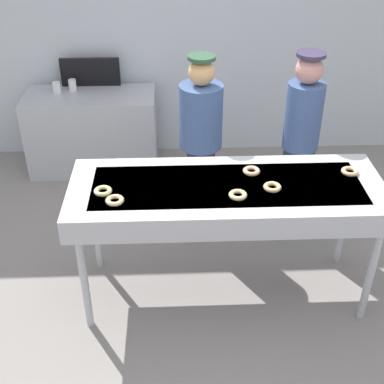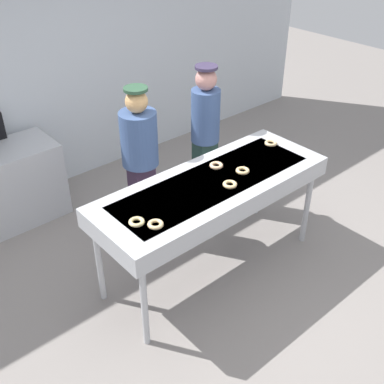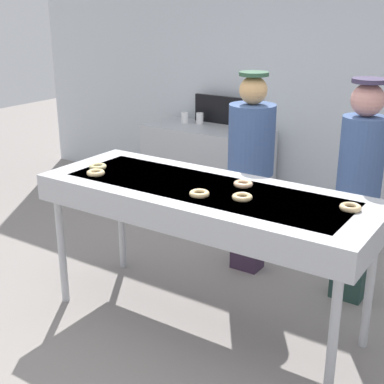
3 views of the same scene
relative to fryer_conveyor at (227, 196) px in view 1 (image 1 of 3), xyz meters
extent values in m
plane|color=gray|center=(0.00, 0.00, -0.92)|extent=(16.00, 16.00, 0.00)
cube|color=silver|center=(0.00, 2.51, 0.65)|extent=(8.00, 0.12, 3.13)
cube|color=#B7BABF|center=(0.00, 0.00, 0.00)|extent=(2.26, 0.83, 0.18)
cube|color=slate|center=(0.00, 0.00, 0.05)|extent=(1.92, 0.58, 0.08)
cylinder|color=#B7BABF|center=(-1.03, -0.34, -0.50)|extent=(0.06, 0.06, 0.83)
cylinder|color=#B7BABF|center=(1.03, -0.34, -0.50)|extent=(0.06, 0.06, 0.83)
cylinder|color=#B7BABF|center=(-1.03, 0.34, -0.50)|extent=(0.06, 0.06, 0.83)
cylinder|color=#B7BABF|center=(1.03, 0.34, -0.50)|extent=(0.06, 0.06, 0.83)
torus|color=#F8C294|center=(0.19, 0.16, 0.11)|extent=(0.17, 0.17, 0.03)
torus|color=#E9C48A|center=(0.92, 0.12, 0.11)|extent=(0.18, 0.18, 0.03)
torus|color=#EAC585|center=(0.31, -0.07, 0.11)|extent=(0.13, 0.13, 0.03)
torus|color=beige|center=(-0.87, -0.07, 0.11)|extent=(0.17, 0.17, 0.03)
torus|color=#F2CE8F|center=(-0.78, -0.19, 0.11)|extent=(0.17, 0.17, 0.03)
torus|color=#F0C987|center=(0.06, -0.16, 0.11)|extent=(0.16, 0.16, 0.03)
cube|color=#223C35|center=(0.74, 0.90, -0.51)|extent=(0.24, 0.18, 0.82)
cylinder|color=#3F598C|center=(0.74, 0.90, 0.20)|extent=(0.31, 0.31, 0.59)
sphere|color=tan|center=(0.74, 0.90, 0.60)|extent=(0.23, 0.23, 0.23)
cylinder|color=#382F4B|center=(0.74, 0.90, 0.73)|extent=(0.24, 0.24, 0.03)
cube|color=#37253C|center=(-0.14, 0.91, -0.49)|extent=(0.24, 0.18, 0.85)
cylinder|color=#3F598C|center=(-0.14, 0.91, 0.21)|extent=(0.37, 0.37, 0.56)
sphere|color=tan|center=(-0.14, 0.91, 0.60)|extent=(0.22, 0.22, 0.22)
cylinder|color=#2C4F37|center=(-0.14, 0.91, 0.72)|extent=(0.23, 0.23, 0.03)
cube|color=#B7BABF|center=(-1.26, 2.06, -0.48)|extent=(1.38, 0.62, 0.87)
cylinder|color=white|center=(-1.60, 2.11, 0.01)|extent=(0.08, 0.08, 0.12)
cylinder|color=white|center=(-1.44, 2.18, 0.01)|extent=(0.08, 0.08, 0.12)
cube|color=black|center=(-1.26, 2.32, 0.11)|extent=(0.64, 0.04, 0.30)
camera|label=1|loc=(-0.37, -3.12, 2.06)|focal=48.59mm
camera|label=2|loc=(-2.48, -2.58, 2.31)|focal=44.42mm
camera|label=3|loc=(1.77, -2.83, 1.23)|focal=50.67mm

